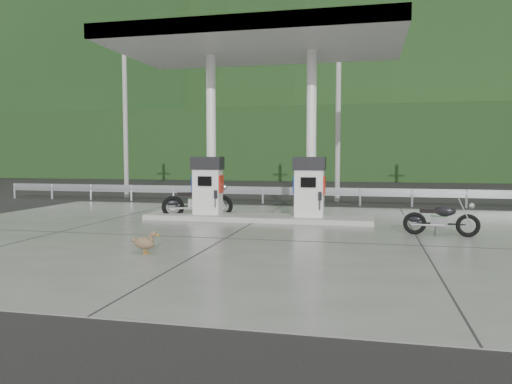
% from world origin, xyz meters
% --- Properties ---
extents(ground, '(160.00, 160.00, 0.00)m').
position_xyz_m(ground, '(0.00, 0.00, 0.00)').
color(ground, black).
rests_on(ground, ground).
extents(forecourt_apron, '(18.00, 14.00, 0.02)m').
position_xyz_m(forecourt_apron, '(0.00, 0.00, 0.01)').
color(forecourt_apron, slate).
rests_on(forecourt_apron, ground).
extents(pump_island, '(7.00, 1.40, 0.15)m').
position_xyz_m(pump_island, '(0.00, 2.50, 0.10)').
color(pump_island, '#99968F').
rests_on(pump_island, forecourt_apron).
extents(gas_pump_left, '(0.95, 0.55, 1.80)m').
position_xyz_m(gas_pump_left, '(-1.60, 2.50, 1.07)').
color(gas_pump_left, white).
rests_on(gas_pump_left, pump_island).
extents(gas_pump_right, '(0.95, 0.55, 1.80)m').
position_xyz_m(gas_pump_right, '(1.60, 2.50, 1.07)').
color(gas_pump_right, white).
rests_on(gas_pump_right, pump_island).
extents(canopy_column_left, '(0.30, 0.30, 5.00)m').
position_xyz_m(canopy_column_left, '(-1.60, 2.90, 2.67)').
color(canopy_column_left, white).
rests_on(canopy_column_left, pump_island).
extents(canopy_column_right, '(0.30, 0.30, 5.00)m').
position_xyz_m(canopy_column_right, '(1.60, 2.90, 2.67)').
color(canopy_column_right, white).
rests_on(canopy_column_right, pump_island).
extents(canopy_roof, '(8.50, 5.00, 0.40)m').
position_xyz_m(canopy_roof, '(0.00, 2.50, 5.37)').
color(canopy_roof, silver).
rests_on(canopy_roof, canopy_column_left).
extents(guardrail, '(26.00, 0.16, 1.42)m').
position_xyz_m(guardrail, '(0.00, 8.00, 0.71)').
color(guardrail, '#A9AAB1').
rests_on(guardrail, ground).
extents(road, '(60.00, 7.00, 0.01)m').
position_xyz_m(road, '(0.00, 11.50, 0.00)').
color(road, black).
rests_on(road, ground).
extents(utility_pole_a, '(0.22, 0.22, 8.00)m').
position_xyz_m(utility_pole_a, '(-8.00, 9.50, 4.00)').
color(utility_pole_a, '#989993').
rests_on(utility_pole_a, ground).
extents(utility_pole_b, '(0.22, 0.22, 8.00)m').
position_xyz_m(utility_pole_b, '(2.00, 9.50, 4.00)').
color(utility_pole_b, '#989993').
rests_on(utility_pole_b, ground).
extents(tree_band, '(80.00, 6.00, 6.00)m').
position_xyz_m(tree_band, '(0.00, 30.00, 3.00)').
color(tree_band, black).
rests_on(tree_band, ground).
extents(forested_hills, '(100.00, 40.00, 140.00)m').
position_xyz_m(forested_hills, '(0.00, 60.00, 0.00)').
color(forested_hills, black).
rests_on(forested_hills, ground).
extents(motorcycle_left, '(2.23, 1.45, 1.01)m').
position_xyz_m(motorcycle_left, '(-2.03, 2.77, 0.53)').
color(motorcycle_left, black).
rests_on(motorcycle_left, forecourt_apron).
extents(motorcycle_right, '(1.74, 0.73, 0.80)m').
position_xyz_m(motorcycle_right, '(5.10, 0.62, 0.42)').
color(motorcycle_right, black).
rests_on(motorcycle_right, forecourt_apron).
extents(duck, '(0.58, 0.25, 0.40)m').
position_xyz_m(duck, '(-1.08, -3.14, 0.22)').
color(duck, brown).
rests_on(duck, forecourt_apron).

